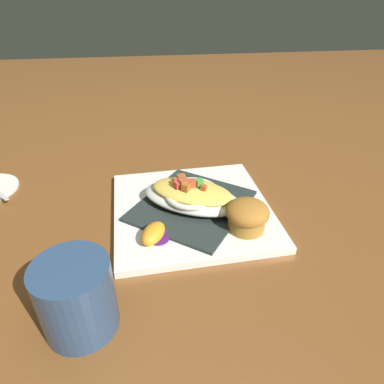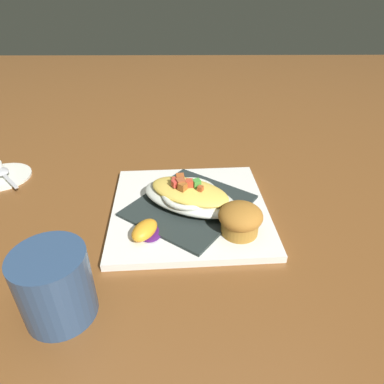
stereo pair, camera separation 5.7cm
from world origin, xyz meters
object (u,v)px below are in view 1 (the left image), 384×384
square_plate (192,209)px  gratin_dish (192,195)px  coffee_mug (76,299)px  orange_garnish (154,234)px  muffin (247,215)px

square_plate → gratin_dish: 0.03m
gratin_dish → coffee_mug: size_ratio=1.80×
square_plate → orange_garnish: (-0.08, 0.07, 0.02)m
muffin → orange_garnish: (-0.01, 0.14, -0.02)m
square_plate → orange_garnish: size_ratio=4.32×
square_plate → coffee_mug: 0.26m
gratin_dish → muffin: gratin_dish is taller
coffee_mug → muffin: bearing=-60.0°
muffin → square_plate: bearing=48.3°
square_plate → gratin_dish: gratin_dish is taller
square_plate → orange_garnish: bearing=138.6°
orange_garnish → coffee_mug: coffee_mug is taller
gratin_dish → coffee_mug: coffee_mug is taller
coffee_mug → square_plate: bearing=-37.8°
muffin → coffee_mug: bearing=120.0°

